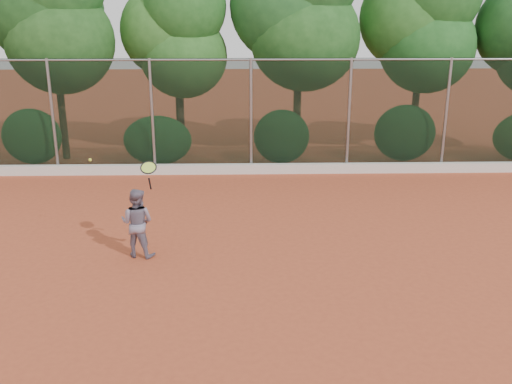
{
  "coord_description": "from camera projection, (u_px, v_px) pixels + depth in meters",
  "views": [
    {
      "loc": [
        -0.29,
        -10.24,
        4.84
      ],
      "look_at": [
        0.0,
        1.0,
        1.25
      ],
      "focal_mm": 40.0,
      "sensor_mm": 36.0,
      "label": 1
    }
  ],
  "objects": [
    {
      "name": "chainlink_fence",
      "position": [
        251.0,
        113.0,
        17.34
      ],
      "size": [
        24.09,
        0.09,
        3.5
      ],
      "color": "black",
      "rests_on": "ground"
    },
    {
      "name": "tennis_ball_in_flight",
      "position": [
        90.0,
        160.0,
        11.77
      ],
      "size": [
        0.06,
        0.06,
        0.06
      ],
      "color": "yellow",
      "rests_on": "ground"
    },
    {
      "name": "tennis_player",
      "position": [
        137.0,
        223.0,
        11.59
      ],
      "size": [
        0.81,
        0.7,
        1.44
      ],
      "primitive_type": "imported",
      "rotation": [
        0.0,
        0.0,
        2.89
      ],
      "color": "slate",
      "rests_on": "ground"
    },
    {
      "name": "foliage_backdrop",
      "position": [
        233.0,
        25.0,
        18.43
      ],
      "size": [
        23.7,
        3.63,
        7.55
      ],
      "color": "#402D18",
      "rests_on": "ground"
    },
    {
      "name": "concrete_curb",
      "position": [
        251.0,
        169.0,
        17.69
      ],
      "size": [
        24.0,
        0.2,
        0.3
      ],
      "primitive_type": "cube",
      "color": "silver",
      "rests_on": "ground"
    },
    {
      "name": "ground",
      "position": [
        257.0,
        268.0,
        11.24
      ],
      "size": [
        80.0,
        80.0,
        0.0
      ],
      "primitive_type": "plane",
      "color": "#AF4829",
      "rests_on": "ground"
    },
    {
      "name": "tennis_racket",
      "position": [
        149.0,
        169.0,
        11.19
      ],
      "size": [
        0.33,
        0.32,
        0.6
      ],
      "color": "black",
      "rests_on": "ground"
    }
  ]
}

